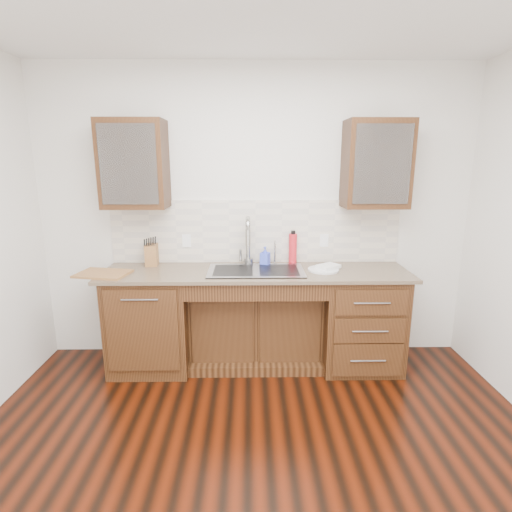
{
  "coord_description": "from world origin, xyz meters",
  "views": [
    {
      "loc": [
        -0.05,
        -1.97,
        1.87
      ],
      "look_at": [
        0.0,
        1.4,
        1.05
      ],
      "focal_mm": 28.0,
      "sensor_mm": 36.0,
      "label": 1
    }
  ],
  "objects_px": {
    "soap_bottle": "(265,256)",
    "knife_block": "(152,255)",
    "plate": "(323,270)",
    "water_bottle": "(293,249)",
    "cutting_board": "(103,274)"
  },
  "relations": [
    {
      "from": "knife_block",
      "to": "cutting_board",
      "type": "relative_size",
      "value": 0.46
    },
    {
      "from": "plate",
      "to": "knife_block",
      "type": "height_order",
      "value": "knife_block"
    },
    {
      "from": "soap_bottle",
      "to": "water_bottle",
      "type": "relative_size",
      "value": 0.61
    },
    {
      "from": "cutting_board",
      "to": "water_bottle",
      "type": "bearing_deg",
      "value": 12.42
    },
    {
      "from": "soap_bottle",
      "to": "cutting_board",
      "type": "bearing_deg",
      "value": -143.47
    },
    {
      "from": "soap_bottle",
      "to": "water_bottle",
      "type": "height_order",
      "value": "water_bottle"
    },
    {
      "from": "water_bottle",
      "to": "knife_block",
      "type": "height_order",
      "value": "water_bottle"
    },
    {
      "from": "soap_bottle",
      "to": "plate",
      "type": "height_order",
      "value": "soap_bottle"
    },
    {
      "from": "cutting_board",
      "to": "knife_block",
      "type": "bearing_deg",
      "value": 43.91
    },
    {
      "from": "water_bottle",
      "to": "knife_block",
      "type": "bearing_deg",
      "value": -178.42
    },
    {
      "from": "soap_bottle",
      "to": "knife_block",
      "type": "xyz_separation_m",
      "value": [
        -1.05,
        0.03,
        0.01
      ]
    },
    {
      "from": "water_bottle",
      "to": "plate",
      "type": "relative_size",
      "value": 1.04
    },
    {
      "from": "water_bottle",
      "to": "knife_block",
      "type": "distance_m",
      "value": 1.32
    },
    {
      "from": "knife_block",
      "to": "cutting_board",
      "type": "bearing_deg",
      "value": -141.46
    },
    {
      "from": "water_bottle",
      "to": "plate",
      "type": "xyz_separation_m",
      "value": [
        0.25,
        -0.26,
        -0.13
      ]
    }
  ]
}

